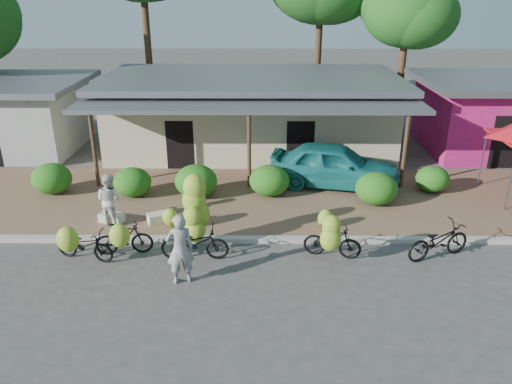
# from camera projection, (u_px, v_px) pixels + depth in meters

# --- Properties ---
(ground) EXTENTS (100.00, 100.00, 0.00)m
(ground) POSITION_uv_depth(u_px,v_px,m) (245.00, 279.00, 12.90)
(ground) COLOR #43413F
(ground) RESTS_ON ground
(sidewalk) EXTENTS (60.00, 6.00, 0.12)m
(sidewalk) POSITION_uv_depth(u_px,v_px,m) (249.00, 200.00, 17.49)
(sidewalk) COLOR brown
(sidewalk) RESTS_ON ground
(curb) EXTENTS (60.00, 0.25, 0.15)m
(curb) POSITION_uv_depth(u_px,v_px,m) (247.00, 240.00, 14.71)
(curb) COLOR #A8A399
(curb) RESTS_ON ground
(shop_main) EXTENTS (13.00, 8.50, 3.35)m
(shop_main) POSITION_uv_depth(u_px,v_px,m) (251.00, 113.00, 22.32)
(shop_main) COLOR #C2B192
(shop_main) RESTS_ON ground
(shop_pink) EXTENTS (6.00, 6.00, 3.25)m
(shop_pink) POSITION_uv_depth(u_px,v_px,m) (485.00, 114.00, 22.33)
(shop_pink) COLOR #DE2266
(shop_pink) RESTS_ON ground
(shop_grey) EXTENTS (7.00, 6.00, 3.15)m
(shop_grey) POSITION_uv_depth(u_px,v_px,m) (8.00, 114.00, 22.49)
(shop_grey) COLOR #AAABA5
(shop_grey) RESTS_ON ground
(tree_near_right) EXTENTS (4.51, 4.34, 7.63)m
(tree_near_right) POSITION_uv_depth(u_px,v_px,m) (404.00, 9.00, 24.04)
(tree_near_right) COLOR #523A21
(tree_near_right) RESTS_ON ground
(hedge_0) EXTENTS (1.41, 1.27, 1.10)m
(hedge_0) POSITION_uv_depth(u_px,v_px,m) (52.00, 178.00, 17.69)
(hedge_0) COLOR #2A6116
(hedge_0) RESTS_ON sidewalk
(hedge_1) EXTENTS (1.33, 1.20, 1.04)m
(hedge_1) POSITION_uv_depth(u_px,v_px,m) (132.00, 182.00, 17.45)
(hedge_1) COLOR #2A6116
(hedge_1) RESTS_ON sidewalk
(hedge_2) EXTENTS (1.48, 1.34, 1.16)m
(hedge_2) POSITION_uv_depth(u_px,v_px,m) (196.00, 181.00, 17.37)
(hedge_2) COLOR #2A6116
(hedge_2) RESTS_ON sidewalk
(hedge_3) EXTENTS (1.42, 1.28, 1.11)m
(hedge_3) POSITION_uv_depth(u_px,v_px,m) (269.00, 181.00, 17.49)
(hedge_3) COLOR #2A6116
(hedge_3) RESTS_ON sidewalk
(hedge_4) EXTENTS (1.43, 1.28, 1.11)m
(hedge_4) POSITION_uv_depth(u_px,v_px,m) (376.00, 189.00, 16.79)
(hedge_4) COLOR #2A6116
(hedge_4) RESTS_ON sidewalk
(hedge_5) EXTENTS (1.20, 1.08, 0.94)m
(hedge_5) POSITION_uv_depth(u_px,v_px,m) (433.00, 179.00, 17.86)
(hedge_5) COLOR #2A6116
(hedge_5) RESTS_ON sidewalk
(bike_far_left) EXTENTS (1.81, 1.38, 1.30)m
(bike_far_left) POSITION_uv_depth(u_px,v_px,m) (82.00, 244.00, 13.51)
(bike_far_left) COLOR black
(bike_far_left) RESTS_ON ground
(bike_left) EXTENTS (1.64, 1.21, 1.25)m
(bike_left) POSITION_uv_depth(u_px,v_px,m) (123.00, 238.00, 13.76)
(bike_left) COLOR black
(bike_left) RESTS_ON ground
(bike_center) EXTENTS (1.87, 1.17, 2.30)m
(bike_center) POSITION_uv_depth(u_px,v_px,m) (195.00, 225.00, 13.74)
(bike_center) COLOR black
(bike_center) RESTS_ON ground
(bike_right) EXTENTS (1.67, 1.28, 1.54)m
(bike_right) POSITION_uv_depth(u_px,v_px,m) (332.00, 239.00, 13.52)
(bike_right) COLOR black
(bike_right) RESTS_ON ground
(bike_far_right) EXTENTS (2.08, 1.37, 1.03)m
(bike_far_right) POSITION_uv_depth(u_px,v_px,m) (438.00, 241.00, 13.71)
(bike_far_right) COLOR black
(bike_far_right) RESTS_ON ground
(loose_banana_a) EXTENTS (0.47, 0.40, 0.59)m
(loose_banana_a) POSITION_uv_depth(u_px,v_px,m) (170.00, 217.00, 15.33)
(loose_banana_a) COLOR #91B92E
(loose_banana_a) RESTS_ON sidewalk
(loose_banana_b) EXTENTS (0.58, 0.49, 0.72)m
(loose_banana_b) POSITION_uv_depth(u_px,v_px,m) (193.00, 215.00, 15.32)
(loose_banana_b) COLOR #91B92E
(loose_banana_b) RESTS_ON sidewalk
(loose_banana_c) EXTENTS (0.48, 0.40, 0.60)m
(loose_banana_c) POSITION_uv_depth(u_px,v_px,m) (325.00, 219.00, 15.24)
(loose_banana_c) COLOR #91B92E
(loose_banana_c) RESTS_ON sidewalk
(sack_near) EXTENTS (0.94, 0.73, 0.30)m
(sack_near) POSITION_uv_depth(u_px,v_px,m) (162.00, 217.00, 15.68)
(sack_near) COLOR beige
(sack_near) RESTS_ON sidewalk
(sack_far) EXTENTS (0.82, 0.57, 0.28)m
(sack_far) POSITION_uv_depth(u_px,v_px,m) (112.00, 218.00, 15.67)
(sack_far) COLOR beige
(sack_far) RESTS_ON sidewalk
(vendor) EXTENTS (0.80, 0.64, 1.90)m
(vendor) POSITION_uv_depth(u_px,v_px,m) (180.00, 249.00, 12.40)
(vendor) COLOR gray
(vendor) RESTS_ON ground
(bystander) EXTENTS (0.97, 0.88, 1.64)m
(bystander) POSITION_uv_depth(u_px,v_px,m) (109.00, 199.00, 15.29)
(bystander) COLOR silver
(bystander) RESTS_ON sidewalk
(teal_van) EXTENTS (5.02, 2.89, 1.61)m
(teal_van) POSITION_uv_depth(u_px,v_px,m) (334.00, 165.00, 18.24)
(teal_van) COLOR #1A7674
(teal_van) RESTS_ON sidewalk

